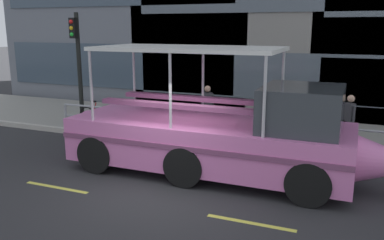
% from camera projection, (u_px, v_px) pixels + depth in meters
% --- Properties ---
extents(ground_plane, '(120.00, 120.00, 0.00)m').
position_uv_depth(ground_plane, '(167.00, 185.00, 10.00)').
color(ground_plane, '#2B2B2D').
extents(sidewalk, '(32.00, 4.80, 0.18)m').
position_uv_depth(sidewalk, '(233.00, 129.00, 15.02)').
color(sidewalk, gray).
rests_on(sidewalk, ground_plane).
extents(curb_edge, '(32.00, 0.18, 0.18)m').
position_uv_depth(curb_edge, '(210.00, 148.00, 12.78)').
color(curb_edge, '#B2ADA3').
rests_on(curb_edge, ground_plane).
extents(lane_centreline, '(25.80, 0.12, 0.01)m').
position_uv_depth(lane_centreline, '(144.00, 203.00, 8.95)').
color(lane_centreline, '#DBD64C').
rests_on(lane_centreline, ground_plane).
extents(curb_guardrail, '(11.80, 0.09, 0.85)m').
position_uv_depth(curb_guardrail, '(214.00, 125.00, 12.93)').
color(curb_guardrail, '#9EA0A8').
rests_on(curb_guardrail, sidewalk).
extents(traffic_light_pole, '(0.24, 0.46, 4.12)m').
position_uv_depth(traffic_light_pole, '(78.00, 58.00, 14.87)').
color(traffic_light_pole, black).
rests_on(traffic_light_pole, sidewalk).
extents(leaned_bicycle, '(1.74, 0.46, 0.96)m').
position_uv_depth(leaned_bicycle, '(99.00, 117.00, 15.02)').
color(leaned_bicycle, black).
rests_on(leaned_bicycle, sidewalk).
extents(duck_tour_boat, '(9.09, 2.54, 3.30)m').
position_uv_depth(duck_tour_boat, '(226.00, 136.00, 10.44)').
color(duck_tour_boat, pink).
rests_on(duck_tour_boat, ground_plane).
extents(pedestrian_near_bow, '(0.32, 0.39, 1.61)m').
position_uv_depth(pedestrian_near_bow, '(350.00, 116.00, 12.36)').
color(pedestrian_near_bow, '#1E2338').
rests_on(pedestrian_near_bow, sidewalk).
extents(pedestrian_mid_left, '(0.32, 0.46, 1.75)m').
position_uv_depth(pedestrian_mid_left, '(276.00, 108.00, 13.14)').
color(pedestrian_mid_left, '#47423D').
rests_on(pedestrian_mid_left, sidewalk).
extents(pedestrian_mid_right, '(0.37, 0.34, 1.63)m').
position_uv_depth(pedestrian_mid_right, '(207.00, 104.00, 14.21)').
color(pedestrian_mid_right, '#1E2338').
rests_on(pedestrian_mid_right, sidewalk).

